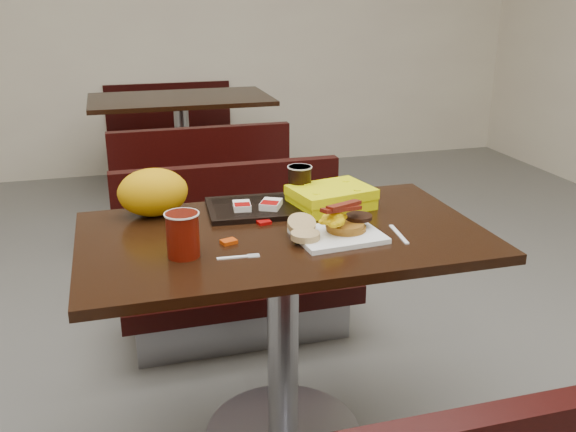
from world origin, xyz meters
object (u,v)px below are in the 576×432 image
object	(u,v)px
fork	(232,257)
clamshell	(331,197)
bench_far_n	(172,133)
pancake_stack	(346,226)
table_near	(283,341)
coffee_cup_far	(300,182)
tray	(261,207)
hashbrown_sleeve_left	(242,206)
coffee_cup_near	(183,235)
hashbrown_sleeve_right	(271,204)
table_far	(183,151)
bench_far_s	(198,181)
platter	(338,236)
bench_near_n	(239,260)
knife	(399,234)
paper_bag	(153,192)

from	to	relation	value
fork	clamshell	distance (m)	0.52
bench_far_n	pancake_stack	bearing A→B (deg)	-87.03
table_near	coffee_cup_far	xyz separation A→B (m)	(0.13, 0.26, 0.45)
tray	hashbrown_sleeve_left	xyz separation A→B (m)	(-0.07, -0.02, 0.02)
fork	clamshell	bearing A→B (deg)	42.89
pancake_stack	coffee_cup_near	size ratio (longest dim) A/B	0.96
bench_far_n	hashbrown_sleeve_right	xyz separation A→B (m)	(0.01, -3.12, 0.42)
table_far	fork	world-z (taller)	fork
bench_far_s	coffee_cup_far	distance (m)	1.71
table_far	platter	distance (m)	2.72
bench_near_n	knife	xyz separation A→B (m)	(0.32, -0.82, 0.39)
coffee_cup_near	tray	size ratio (longest dim) A/B	0.36
table_near	bench_far_s	xyz separation A→B (m)	(0.00, 1.90, -0.02)
platter	fork	distance (m)	0.33
bench_far_n	fork	size ratio (longest dim) A/B	8.56
coffee_cup_near	hashbrown_sleeve_left	world-z (taller)	coffee_cup_near
bench_far_s	knife	size ratio (longest dim) A/B	6.62
hashbrown_sleeve_left	coffee_cup_far	world-z (taller)	coffee_cup_far
knife	tray	world-z (taller)	tray
table_far	coffee_cup_near	size ratio (longest dim) A/B	9.66
table_far	coffee_cup_near	bearing A→B (deg)	-96.49
pancake_stack	table_near	bearing A→B (deg)	157.86
bench_near_n	bench_far_n	xyz separation A→B (m)	(0.00, 2.60, 0.00)
bench_far_n	paper_bag	size ratio (longest dim) A/B	4.50
coffee_cup_far	clamshell	bearing A→B (deg)	-45.52
hashbrown_sleeve_left	hashbrown_sleeve_right	xyz separation A→B (m)	(0.09, -0.01, 0.00)
knife	pancake_stack	bearing A→B (deg)	-100.60
pancake_stack	coffee_cup_near	distance (m)	0.48
bench_far_s	knife	xyz separation A→B (m)	(0.32, -2.02, 0.39)
fork	knife	world-z (taller)	same
coffee_cup_near	fork	world-z (taller)	coffee_cup_near
coffee_cup_near	tray	xyz separation A→B (m)	(0.29, 0.32, -0.05)
table_near	fork	bearing A→B (deg)	-140.36
bench_near_n	coffee_cup_far	world-z (taller)	coffee_cup_far
bench_near_n	bench_far_s	distance (m)	1.20
table_near	platter	size ratio (longest dim) A/B	4.86
bench_far_n	tray	world-z (taller)	tray
hashbrown_sleeve_right	bench_near_n	bearing A→B (deg)	118.97
hashbrown_sleeve_left	bench_near_n	bearing A→B (deg)	87.23
bench_far_n	clamshell	world-z (taller)	clamshell
tray	hashbrown_sleeve_left	bearing A→B (deg)	-159.65
bench_far_s	tray	distance (m)	1.73
fork	coffee_cup_far	world-z (taller)	coffee_cup_far
bench_far_n	paper_bag	world-z (taller)	paper_bag
bench_far_n	fork	world-z (taller)	fork
coffee_cup_near	knife	size ratio (longest dim) A/B	0.82
paper_bag	coffee_cup_near	bearing A→B (deg)	-82.08
tray	bench_near_n	bearing A→B (deg)	92.04
fork	knife	xyz separation A→B (m)	(0.51, 0.03, -0.00)
bench_far_s	coffee_cup_near	bearing A→B (deg)	-98.73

